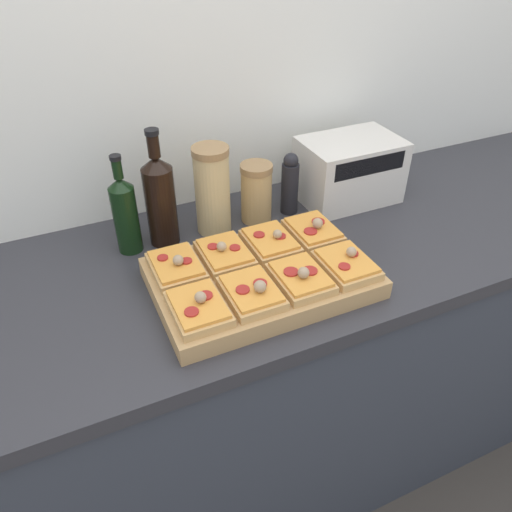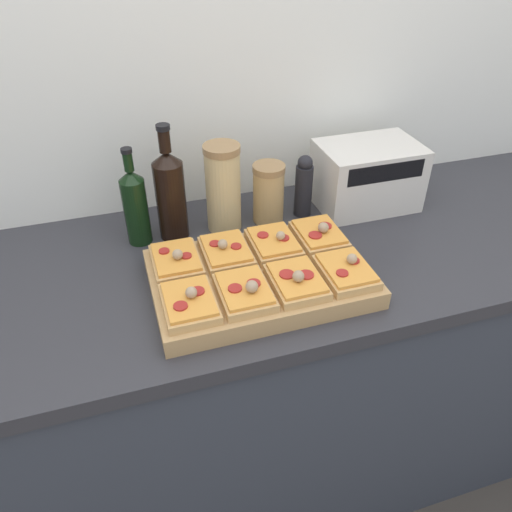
{
  "view_description": "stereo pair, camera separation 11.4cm",
  "coord_description": "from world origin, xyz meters",
  "px_view_note": "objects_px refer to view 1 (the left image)",
  "views": [
    {
      "loc": [
        -0.41,
        -0.61,
        1.67
      ],
      "look_at": [
        -0.03,
        0.24,
        1.0
      ],
      "focal_mm": 35.0,
      "sensor_mm": 36.0,
      "label": 1
    },
    {
      "loc": [
        -0.31,
        -0.65,
        1.67
      ],
      "look_at": [
        -0.03,
        0.24,
        1.0
      ],
      "focal_mm": 35.0,
      "sensor_mm": 36.0,
      "label": 2
    }
  ],
  "objects_px": {
    "grain_jar_short": "(256,193)",
    "wine_bottle": "(160,199)",
    "olive_oil_bottle": "(125,213)",
    "grain_jar_tall": "(212,190)",
    "toaster_oven": "(349,170)",
    "cutting_board": "(261,278)",
    "pepper_mill": "(290,184)"
  },
  "relations": [
    {
      "from": "cutting_board",
      "to": "olive_oil_bottle",
      "type": "bearing_deg",
      "value": 131.61
    },
    {
      "from": "olive_oil_bottle",
      "to": "grain_jar_tall",
      "type": "xyz_separation_m",
      "value": [
        0.23,
        0.0,
        0.01
      ]
    },
    {
      "from": "olive_oil_bottle",
      "to": "grain_jar_short",
      "type": "bearing_deg",
      "value": 0.0
    },
    {
      "from": "cutting_board",
      "to": "grain_jar_tall",
      "type": "distance_m",
      "value": 0.29
    },
    {
      "from": "olive_oil_bottle",
      "to": "grain_jar_tall",
      "type": "bearing_deg",
      "value": 0.0
    },
    {
      "from": "wine_bottle",
      "to": "grain_jar_tall",
      "type": "height_order",
      "value": "wine_bottle"
    },
    {
      "from": "cutting_board",
      "to": "grain_jar_short",
      "type": "distance_m",
      "value": 0.3
    },
    {
      "from": "cutting_board",
      "to": "toaster_oven",
      "type": "distance_m",
      "value": 0.49
    },
    {
      "from": "cutting_board",
      "to": "grain_jar_tall",
      "type": "height_order",
      "value": "grain_jar_tall"
    },
    {
      "from": "olive_oil_bottle",
      "to": "grain_jar_short",
      "type": "relative_size",
      "value": 1.56
    },
    {
      "from": "olive_oil_bottle",
      "to": "toaster_oven",
      "type": "height_order",
      "value": "olive_oil_bottle"
    },
    {
      "from": "toaster_oven",
      "to": "wine_bottle",
      "type": "bearing_deg",
      "value": 179.91
    },
    {
      "from": "cutting_board",
      "to": "toaster_oven",
      "type": "relative_size",
      "value": 1.62
    },
    {
      "from": "wine_bottle",
      "to": "grain_jar_tall",
      "type": "relative_size",
      "value": 1.29
    },
    {
      "from": "grain_jar_tall",
      "to": "grain_jar_short",
      "type": "height_order",
      "value": "grain_jar_tall"
    },
    {
      "from": "toaster_oven",
      "to": "grain_jar_short",
      "type": "bearing_deg",
      "value": 179.84
    },
    {
      "from": "wine_bottle",
      "to": "cutting_board",
      "type": "bearing_deg",
      "value": -60.92
    },
    {
      "from": "cutting_board",
      "to": "pepper_mill",
      "type": "relative_size",
      "value": 2.75
    },
    {
      "from": "olive_oil_bottle",
      "to": "cutting_board",
      "type": "bearing_deg",
      "value": -48.39
    },
    {
      "from": "grain_jar_tall",
      "to": "cutting_board",
      "type": "bearing_deg",
      "value": -87.11
    },
    {
      "from": "grain_jar_short",
      "to": "wine_bottle",
      "type": "bearing_deg",
      "value": 180.0
    },
    {
      "from": "olive_oil_bottle",
      "to": "pepper_mill",
      "type": "bearing_deg",
      "value": 0.0
    },
    {
      "from": "olive_oil_bottle",
      "to": "toaster_oven",
      "type": "distance_m",
      "value": 0.65
    },
    {
      "from": "cutting_board",
      "to": "grain_jar_short",
      "type": "height_order",
      "value": "grain_jar_short"
    },
    {
      "from": "wine_bottle",
      "to": "grain_jar_short",
      "type": "xyz_separation_m",
      "value": [
        0.26,
        0.0,
        -0.04
      ]
    },
    {
      "from": "cutting_board",
      "to": "wine_bottle",
      "type": "xyz_separation_m",
      "value": [
        -0.15,
        0.27,
        0.1
      ]
    },
    {
      "from": "toaster_oven",
      "to": "cutting_board",
      "type": "bearing_deg",
      "value": -146.27
    },
    {
      "from": "cutting_board",
      "to": "wine_bottle",
      "type": "distance_m",
      "value": 0.33
    },
    {
      "from": "grain_jar_tall",
      "to": "pepper_mill",
      "type": "xyz_separation_m",
      "value": [
        0.23,
        -0.0,
        -0.03
      ]
    },
    {
      "from": "cutting_board",
      "to": "grain_jar_short",
      "type": "xyz_separation_m",
      "value": [
        0.11,
        0.27,
        0.06
      ]
    },
    {
      "from": "cutting_board",
      "to": "grain_jar_short",
      "type": "relative_size",
      "value": 2.96
    },
    {
      "from": "grain_jar_tall",
      "to": "grain_jar_short",
      "type": "distance_m",
      "value": 0.13
    }
  ]
}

